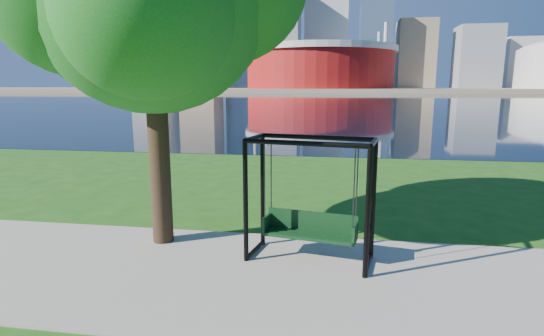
# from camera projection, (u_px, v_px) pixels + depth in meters

# --- Properties ---
(ground) EXTENTS (900.00, 900.00, 0.00)m
(ground) POSITION_uv_depth(u_px,v_px,m) (274.00, 265.00, 7.55)
(ground) COLOR #1E5114
(ground) RESTS_ON ground
(path) EXTENTS (120.00, 4.00, 0.03)m
(path) POSITION_uv_depth(u_px,v_px,m) (270.00, 277.00, 7.07)
(path) COLOR #9E937F
(path) RESTS_ON ground
(river) EXTENTS (900.00, 180.00, 0.02)m
(river) POSITION_uv_depth(u_px,v_px,m) (335.00, 99.00, 106.50)
(river) COLOR black
(river) RESTS_ON ground
(far_bank) EXTENTS (900.00, 228.00, 2.00)m
(far_bank) POSITION_uv_depth(u_px,v_px,m) (338.00, 89.00, 304.21)
(far_bank) COLOR #937F60
(far_bank) RESTS_ON ground
(stadium) EXTENTS (83.00, 83.00, 32.00)m
(stadium) POSITION_uv_depth(u_px,v_px,m) (320.00, 66.00, 234.35)
(stadium) COLOR maroon
(stadium) RESTS_ON far_bank
(skyline) EXTENTS (392.00, 66.00, 96.50)m
(skyline) POSITION_uv_depth(u_px,v_px,m) (333.00, 41.00, 311.24)
(skyline) COLOR gray
(skyline) RESTS_ON far_bank
(swing) EXTENTS (2.34, 1.33, 2.26)m
(swing) POSITION_uv_depth(u_px,v_px,m) (310.00, 202.00, 7.58)
(swing) COLOR black
(swing) RESTS_ON ground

